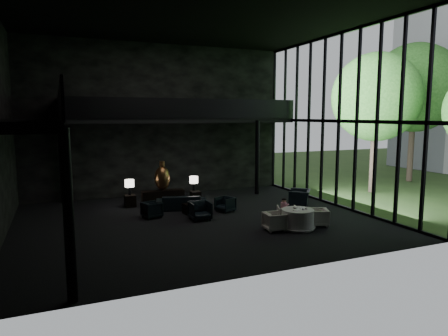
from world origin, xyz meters
name	(u,v)px	position (x,y,z in m)	size (l,w,h in m)	color
floor	(198,220)	(0.00, 0.00, 0.00)	(14.00, 12.00, 0.02)	black
ceiling	(196,17)	(0.00, 0.00, 8.00)	(14.00, 12.00, 0.02)	black
wall_back	(160,120)	(0.00, 6.00, 4.00)	(14.00, 0.04, 8.00)	black
wall_front	(272,126)	(0.00, -6.00, 4.00)	(14.00, 0.04, 8.00)	black
curtain_wall	(339,121)	(6.95, 0.00, 4.00)	(0.20, 12.00, 8.00)	black
mezzanine_left	(29,123)	(-6.00, 0.00, 4.00)	(2.00, 12.00, 0.25)	black
mezzanine_back	(184,120)	(1.00, 5.00, 4.00)	(12.00, 2.00, 0.25)	black
railing_left	(60,106)	(-5.00, 0.00, 4.60)	(0.06, 12.00, 1.00)	black
railing_back	(190,109)	(1.00, 4.00, 4.60)	(12.00, 0.06, 1.00)	black
column_sw	(69,217)	(-5.00, -5.70, 2.00)	(0.24, 0.24, 4.00)	black
column_nw	(62,162)	(-5.00, 5.70, 2.00)	(0.24, 0.24, 4.00)	black
column_ne	(257,158)	(4.80, 4.00, 2.00)	(0.24, 0.24, 4.00)	black
tree_near	(376,97)	(11.00, 2.00, 5.23)	(4.80, 4.80, 7.65)	#382D23
tree_far	(415,88)	(16.00, 4.00, 5.99)	(5.60, 5.60, 8.80)	#382D23
console	(163,197)	(-0.52, 3.63, 0.33)	(2.05, 0.47, 0.65)	black
bronze_urn	(162,178)	(-0.52, 3.71, 1.26)	(0.76, 0.76, 1.41)	brown
side_table_left	(130,201)	(-2.12, 3.57, 0.28)	(0.50, 0.50, 0.55)	black
table_lamp_left	(129,184)	(-2.12, 3.60, 1.07)	(0.43, 0.43, 0.72)	black
side_table_right	(195,196)	(1.08, 3.45, 0.26)	(0.47, 0.47, 0.51)	black
table_lamp_right	(194,180)	(1.08, 3.70, 1.03)	(0.43, 0.43, 0.72)	black
sofa	(181,199)	(-0.05, 2.13, 0.48)	(2.46, 0.72, 0.96)	black
lounge_armchair_west	(152,209)	(-1.62, 1.15, 0.35)	(0.68, 0.64, 0.70)	black
lounge_armchair_east	(225,204)	(1.62, 0.94, 0.34)	(0.67, 0.63, 0.69)	black
lounge_armchair_south	(200,209)	(0.12, 0.03, 0.45)	(0.87, 0.81, 0.89)	black
window_armchair	(300,194)	(5.47, 0.85, 0.50)	(1.13, 0.74, 0.99)	black
coffee_table	(197,209)	(0.32, 1.00, 0.22)	(0.99, 0.99, 0.44)	black
dining_table	(298,220)	(3.08, -2.64, 0.33)	(1.37, 1.37, 0.75)	white
dining_chair_north	(287,214)	(3.14, -1.79, 0.37)	(0.73, 0.68, 0.75)	#A39B96
dining_chair_east	(318,217)	(4.05, -2.59, 0.36)	(0.70, 0.65, 0.72)	#BCBCBC
dining_chair_west	(275,221)	(2.17, -2.50, 0.37)	(0.72, 0.67, 0.74)	#A7A4A2
child	(284,205)	(3.08, -1.66, 0.72)	(0.26, 0.26, 0.55)	#CC7C8A
plate_a	(296,210)	(2.93, -2.75, 0.76)	(0.24, 0.24, 0.01)	white
plate_b	(301,208)	(3.32, -2.50, 0.76)	(0.20, 0.20, 0.01)	white
saucer	(305,209)	(3.38, -2.69, 0.76)	(0.15, 0.15, 0.01)	white
coffee_cup	(306,208)	(3.38, -2.73, 0.79)	(0.07, 0.07, 0.05)	white
cereal_bowl	(295,208)	(3.05, -2.49, 0.79)	(0.17, 0.17, 0.09)	white
cream_pot	(303,209)	(3.20, -2.81, 0.78)	(0.06, 0.06, 0.07)	#99999E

